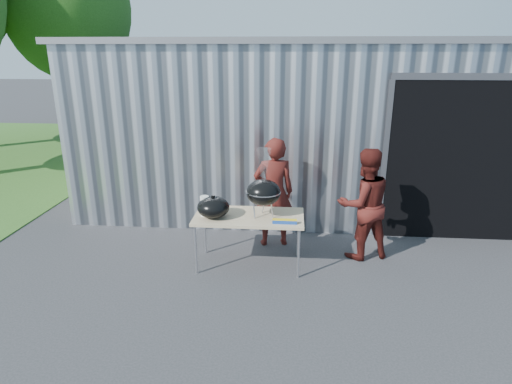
# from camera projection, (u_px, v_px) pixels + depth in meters

# --- Properties ---
(ground) EXTENTS (80.00, 80.00, 0.00)m
(ground) POSITION_uv_depth(u_px,v_px,m) (242.00, 282.00, 5.65)
(ground) COLOR #2C2C2F
(building) EXTENTS (8.20, 6.20, 3.10)m
(building) POSITION_uv_depth(u_px,v_px,m) (306.00, 116.00, 9.43)
(building) COLOR silver
(building) RESTS_ON ground
(tree_far) EXTENTS (3.86, 3.86, 6.40)m
(tree_far) POSITION_uv_depth(u_px,v_px,m) (68.00, 8.00, 13.37)
(tree_far) COLOR #442D19
(tree_far) RESTS_ON ground
(folding_table) EXTENTS (1.50, 0.75, 0.75)m
(folding_table) POSITION_uv_depth(u_px,v_px,m) (249.00, 218.00, 5.89)
(folding_table) COLOR tan
(folding_table) RESTS_ON ground
(kettle_grill) EXTENTS (0.48, 0.48, 0.95)m
(kettle_grill) POSITION_uv_depth(u_px,v_px,m) (263.00, 187.00, 5.72)
(kettle_grill) COLOR black
(kettle_grill) RESTS_ON folding_table
(grill_lid) EXTENTS (0.44, 0.44, 0.32)m
(grill_lid) POSITION_uv_depth(u_px,v_px,m) (213.00, 207.00, 5.78)
(grill_lid) COLOR black
(grill_lid) RESTS_ON folding_table
(paper_towels) EXTENTS (0.12, 0.12, 0.28)m
(paper_towels) POSITION_uv_depth(u_px,v_px,m) (205.00, 206.00, 5.84)
(paper_towels) COLOR white
(paper_towels) RESTS_ON folding_table
(white_tub) EXTENTS (0.20, 0.15, 0.10)m
(white_tub) POSITION_uv_depth(u_px,v_px,m) (212.00, 206.00, 6.08)
(white_tub) COLOR white
(white_tub) RESTS_ON folding_table
(foil_box) EXTENTS (0.32, 0.06, 0.06)m
(foil_box) POSITION_uv_depth(u_px,v_px,m) (285.00, 221.00, 5.59)
(foil_box) COLOR #163E94
(foil_box) RESTS_ON folding_table
(person_cook) EXTENTS (0.69, 0.53, 1.70)m
(person_cook) POSITION_uv_depth(u_px,v_px,m) (274.00, 192.00, 6.51)
(person_cook) COLOR #4A1612
(person_cook) RESTS_ON ground
(person_bystander) EXTENTS (0.95, 0.83, 1.63)m
(person_bystander) POSITION_uv_depth(u_px,v_px,m) (364.00, 204.00, 6.12)
(person_bystander) COLOR #4A1612
(person_bystander) RESTS_ON ground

